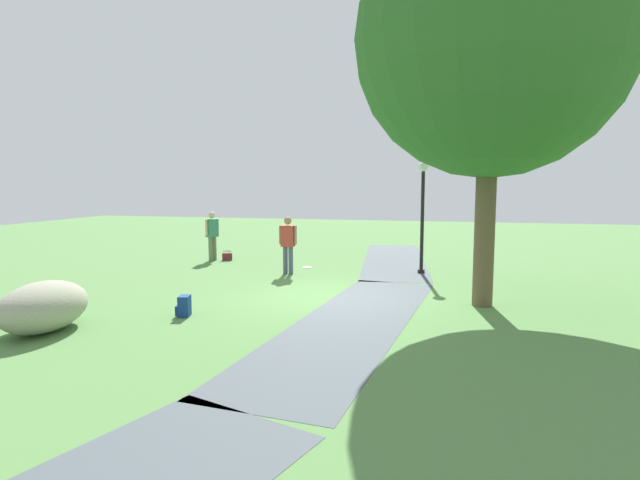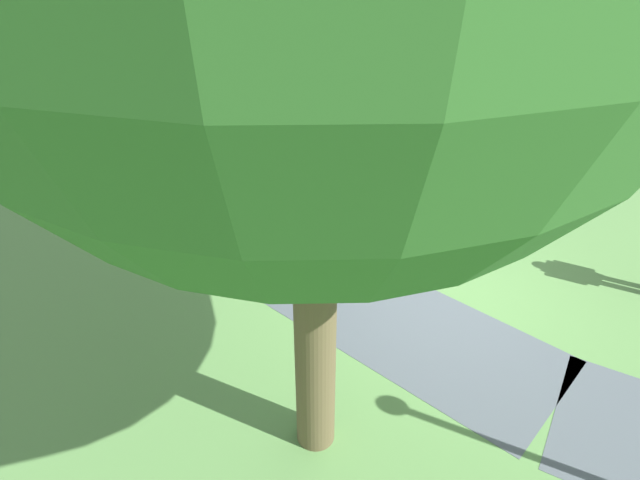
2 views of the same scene
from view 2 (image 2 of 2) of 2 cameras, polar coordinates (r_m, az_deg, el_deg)
name	(u,v)px [view 2 (image 2 of 2)]	position (r m, az deg, el deg)	size (l,w,h in m)	color
ground_plane	(440,295)	(8.67, 11.92, -5.41)	(48.00, 48.00, 0.00)	#538043
footpath_segment_mid	(307,273)	(8.92, -1.32, -3.33)	(8.15, 2.71, 0.01)	#495257
footpath_segment_far	(95,131)	(15.18, -21.68, 10.14)	(8.21, 4.33, 0.01)	#495257
lawn_boulder	(375,126)	(13.35, 5.59, 11.36)	(1.88, 1.28, 0.87)	#999982
backpack_by_boulder	(350,116)	(14.58, 3.02, 12.32)	(0.34, 0.34, 0.40)	brown
spare_backpack_on_lawn	(391,181)	(11.32, 7.12, 5.86)	(0.32, 0.31, 0.40)	navy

